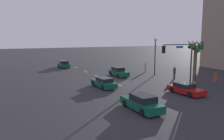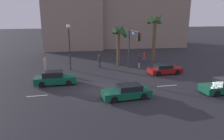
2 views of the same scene
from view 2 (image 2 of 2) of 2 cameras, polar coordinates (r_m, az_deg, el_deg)
ground_plane at (r=21.20m, az=-3.67°, el=-5.77°), size 220.00×220.00×0.00m
lane_stripe_2 at (r=21.18m, az=-19.81°, el=-6.66°), size 1.92×0.14×0.01m
lane_stripe_3 at (r=21.53m, az=1.12°, el=-5.40°), size 1.81×0.14×0.01m
lane_stripe_4 at (r=23.49m, az=14.83°, el=-4.17°), size 2.29×0.14×0.01m
car_0 at (r=28.10m, az=14.16°, el=0.18°), size 4.44×2.06×1.23m
car_3 at (r=23.86m, az=-15.30°, el=-2.21°), size 4.51×1.87×1.49m
car_4 at (r=19.28m, az=4.16°, el=-6.01°), size 4.53×1.98×1.29m
traffic_signal at (r=28.44m, az=5.58°, el=7.53°), size 0.47×4.91×5.70m
streetlamp at (r=28.96m, az=-11.66°, el=8.41°), size 0.56×0.56×6.27m
pedestrian_0 at (r=30.42m, az=7.45°, el=2.41°), size 0.52×0.52×1.88m
pedestrian_1 at (r=30.46m, az=-3.47°, el=2.58°), size 0.49×0.49×1.94m
pedestrian_2 at (r=32.72m, az=8.76°, el=3.23°), size 0.56×0.56×1.90m
pedestrian_3 at (r=30.01m, az=-17.79°, el=1.66°), size 0.45×0.45×1.89m
palm_tree_0 at (r=31.42m, az=1.93°, el=9.63°), size 2.51×2.75×6.25m
palm_tree_1 at (r=34.91m, az=11.55°, el=10.99°), size 2.63×2.51×7.88m
building_1 at (r=55.05m, az=7.44°, el=16.17°), size 21.39×15.78×17.88m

